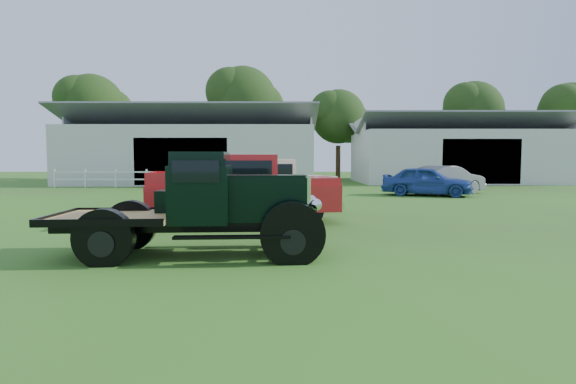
{
  "coord_description": "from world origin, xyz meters",
  "views": [
    {
      "loc": [
        0.17,
        -9.31,
        1.8
      ],
      "look_at": [
        0.2,
        1.2,
        1.05
      ],
      "focal_mm": 28.0,
      "sensor_mm": 36.0,
      "label": 1
    }
  ],
  "objects_px": {
    "misc_car_blue": "(427,181)",
    "red_pickup": "(244,188)",
    "white_pickup": "(267,186)",
    "vintage_flatbed": "(197,204)",
    "misc_car_grey": "(446,180)"
  },
  "relations": [
    {
      "from": "vintage_flatbed",
      "to": "red_pickup",
      "type": "relative_size",
      "value": 0.9
    },
    {
      "from": "vintage_flatbed",
      "to": "misc_car_grey",
      "type": "bearing_deg",
      "value": 53.61
    },
    {
      "from": "vintage_flatbed",
      "to": "red_pickup",
      "type": "xyz_separation_m",
      "value": [
        0.46,
        4.4,
        0.02
      ]
    },
    {
      "from": "red_pickup",
      "to": "white_pickup",
      "type": "height_order",
      "value": "red_pickup"
    },
    {
      "from": "vintage_flatbed",
      "to": "red_pickup",
      "type": "distance_m",
      "value": 4.42
    },
    {
      "from": "white_pickup",
      "to": "misc_car_grey",
      "type": "distance_m",
      "value": 12.06
    },
    {
      "from": "misc_car_blue",
      "to": "red_pickup",
      "type": "bearing_deg",
      "value": 162.26
    },
    {
      "from": "misc_car_blue",
      "to": "misc_car_grey",
      "type": "relative_size",
      "value": 0.96
    },
    {
      "from": "red_pickup",
      "to": "misc_car_grey",
      "type": "bearing_deg",
      "value": 39.69
    },
    {
      "from": "red_pickup",
      "to": "misc_car_grey",
      "type": "relative_size",
      "value": 1.2
    },
    {
      "from": "misc_car_blue",
      "to": "misc_car_grey",
      "type": "height_order",
      "value": "misc_car_grey"
    },
    {
      "from": "vintage_flatbed",
      "to": "misc_car_grey",
      "type": "height_order",
      "value": "vintage_flatbed"
    },
    {
      "from": "misc_car_grey",
      "to": "vintage_flatbed",
      "type": "bearing_deg",
      "value": 116.92
    },
    {
      "from": "white_pickup",
      "to": "vintage_flatbed",
      "type": "bearing_deg",
      "value": -118.52
    },
    {
      "from": "vintage_flatbed",
      "to": "misc_car_blue",
      "type": "xyz_separation_m",
      "value": [
        8.74,
        14.15,
        -0.23
      ]
    }
  ]
}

